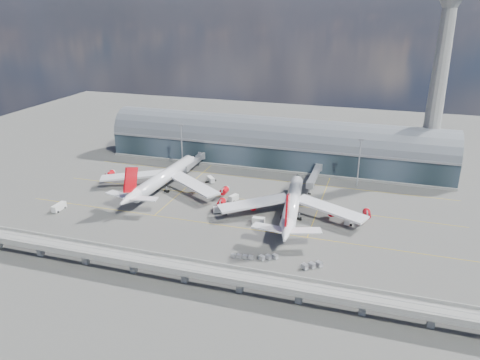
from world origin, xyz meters
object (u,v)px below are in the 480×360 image
(control_tower, at_px, (439,82))
(floodlight_mast_right, at_px, (359,161))
(service_truck_0, at_px, (59,207))
(cargo_train_0, at_px, (268,257))
(service_truck_5, at_px, (211,180))
(airliner_right, at_px, (292,205))
(cargo_train_2, at_px, (312,265))
(service_truck_3, at_px, (349,220))
(service_truck_1, at_px, (259,221))
(cargo_train_1, at_px, (242,257))
(service_truck_4, at_px, (234,198))
(service_truck_2, at_px, (222,209))
(airliner_left, at_px, (162,178))
(floodlight_mast_left, at_px, (182,145))

(control_tower, relative_size, floodlight_mast_right, 4.01)
(service_truck_0, height_order, cargo_train_0, service_truck_0)
(service_truck_5, xyz_separation_m, cargo_train_0, (49.48, -68.69, -0.59))
(airliner_right, height_order, cargo_train_2, airliner_right)
(control_tower, distance_m, service_truck_3, 96.40)
(service_truck_1, distance_m, cargo_train_1, 30.11)
(service_truck_1, relative_size, service_truck_3, 0.84)
(airliner_right, xyz_separation_m, service_truck_0, (-104.71, -25.64, -4.28))
(service_truck_4, bearing_deg, cargo_train_0, -35.32)
(service_truck_0, relative_size, service_truck_2, 0.96)
(service_truck_0, distance_m, service_truck_1, 93.44)
(service_truck_5, bearing_deg, service_truck_3, -64.82)
(airliner_left, relative_size, service_truck_1, 13.58)
(control_tower, height_order, service_truck_2, control_tower)
(cargo_train_0, bearing_deg, cargo_train_2, -65.82)
(service_truck_5, bearing_deg, cargo_train_2, -90.66)
(floodlight_mast_left, xyz_separation_m, cargo_train_2, (90.57, -87.76, -12.65))
(service_truck_4, xyz_separation_m, cargo_train_2, (46.37, -49.32, -0.53))
(airliner_right, height_order, cargo_train_0, airliner_right)
(floodlight_mast_left, xyz_separation_m, cargo_train_0, (73.97, -86.72, -12.75))
(cargo_train_0, bearing_deg, cargo_train_1, 131.81)
(cargo_train_0, relative_size, cargo_train_2, 0.93)
(control_tower, distance_m, service_truck_5, 129.79)
(service_truck_4, distance_m, cargo_train_0, 56.72)
(airliner_right, bearing_deg, airliner_left, 163.78)
(service_truck_2, xyz_separation_m, service_truck_4, (0.98, 14.18, 0.01))
(control_tower, height_order, service_truck_4, control_tower)
(service_truck_0, relative_size, service_truck_4, 1.38)
(airliner_left, relative_size, service_truck_3, 11.37)
(airliner_left, bearing_deg, control_tower, 29.59)
(cargo_train_0, bearing_deg, control_tower, -0.24)
(service_truck_5, bearing_deg, floodlight_mast_left, 99.52)
(control_tower, relative_size, service_truck_1, 18.86)
(cargo_train_1, bearing_deg, service_truck_4, 27.15)
(control_tower, distance_m, airliner_left, 151.89)
(service_truck_1, bearing_deg, airliner_right, -49.83)
(service_truck_4, bearing_deg, cargo_train_2, -23.74)
(control_tower, relative_size, cargo_train_1, 11.59)
(floodlight_mast_left, bearing_deg, service_truck_4, -41.01)
(service_truck_0, bearing_deg, airliner_right, 14.61)
(floodlight_mast_left, bearing_deg, service_truck_1, -43.40)
(service_truck_2, bearing_deg, floodlight_mast_left, 12.50)
(floodlight_mast_right, distance_m, airliner_left, 101.94)
(service_truck_4, bearing_deg, service_truck_3, 14.74)
(cargo_train_1, bearing_deg, service_truck_5, 34.78)
(floodlight_mast_right, relative_size, cargo_train_1, 2.89)
(airliner_left, relative_size, service_truck_0, 9.43)
(service_truck_4, height_order, cargo_train_0, service_truck_4)
(floodlight_mast_right, height_order, service_truck_0, floodlight_mast_right)
(airliner_left, height_order, cargo_train_2, airliner_left)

